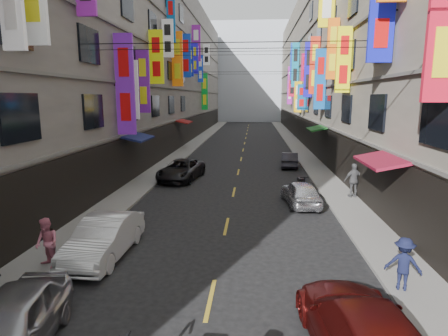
% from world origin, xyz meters
% --- Properties ---
extents(sidewalk_left, '(2.00, 90.00, 0.12)m').
position_xyz_m(sidewalk_left, '(-6.00, 42.00, 0.06)').
color(sidewalk_left, slate).
rests_on(sidewalk_left, ground).
extents(sidewalk_right, '(2.00, 90.00, 0.12)m').
position_xyz_m(sidewalk_right, '(6.00, 42.00, 0.06)').
color(sidewalk_right, slate).
rests_on(sidewalk_right, ground).
extents(building_row_left, '(10.14, 90.00, 19.00)m').
position_xyz_m(building_row_left, '(-11.99, 42.00, 9.49)').
color(building_row_left, gray).
rests_on(building_row_left, ground).
extents(building_row_right, '(10.14, 90.00, 19.00)m').
position_xyz_m(building_row_right, '(11.99, 42.00, 9.49)').
color(building_row_right, gray).
rests_on(building_row_right, ground).
extents(haze_block, '(18.00, 8.00, 22.00)m').
position_xyz_m(haze_block, '(0.00, 92.00, 11.00)').
color(haze_block, '#AAB1BE').
rests_on(haze_block, ground).
extents(shop_signage, '(14.00, 55.00, 11.85)m').
position_xyz_m(shop_signage, '(-0.00, 35.07, 9.06)').
color(shop_signage, '#0D2CA1').
rests_on(shop_signage, ground).
extents(street_awnings, '(13.99, 35.20, 0.41)m').
position_xyz_m(street_awnings, '(-1.26, 26.00, 3.00)').
color(street_awnings, '#124515').
rests_on(street_awnings, ground).
extents(overhead_cables, '(14.00, 38.04, 1.24)m').
position_xyz_m(overhead_cables, '(0.00, 30.00, 8.80)').
color(overhead_cables, black).
rests_on(overhead_cables, ground).
extents(lane_markings, '(0.12, 80.20, 0.01)m').
position_xyz_m(lane_markings, '(0.00, 39.00, 0.00)').
color(lane_markings, gold).
rests_on(lane_markings, ground).
extents(scooter_far_right, '(0.53, 1.80, 1.14)m').
position_xyz_m(scooter_far_right, '(3.95, 24.07, 0.44)').
color(scooter_far_right, black).
rests_on(scooter_far_right, ground).
extents(car_left_near, '(2.23, 4.26, 1.38)m').
position_xyz_m(car_left_near, '(-4.00, 9.39, 0.69)').
color(car_left_near, '#A9A8AD').
rests_on(car_left_near, ground).
extents(car_left_mid, '(1.62, 4.34, 1.42)m').
position_xyz_m(car_left_mid, '(-4.00, 14.51, 0.71)').
color(car_left_mid, white).
rests_on(car_left_mid, ground).
extents(car_left_far, '(2.90, 5.14, 1.36)m').
position_xyz_m(car_left_far, '(-3.74, 27.07, 0.68)').
color(car_left_far, black).
rests_on(car_left_far, ground).
extents(car_right_near, '(2.50, 5.16, 1.45)m').
position_xyz_m(car_right_near, '(3.45, 9.70, 0.72)').
color(car_right_near, '#4E0E0D').
rests_on(car_right_near, ground).
extents(car_right_mid, '(1.96, 3.96, 1.30)m').
position_xyz_m(car_right_mid, '(3.59, 21.57, 0.65)').
color(car_right_mid, silver).
rests_on(car_right_mid, ground).
extents(car_right_far, '(1.54, 3.69, 1.19)m').
position_xyz_m(car_right_far, '(4.00, 32.38, 0.59)').
color(car_right_far, '#28272F').
rests_on(car_right_far, ground).
extents(pedestrian_lfar, '(0.96, 0.88, 1.63)m').
position_xyz_m(pedestrian_lfar, '(-5.40, 13.34, 0.93)').
color(pedestrian_lfar, '#D16F87').
rests_on(pedestrian_lfar, sidewalk_left).
extents(pedestrian_rnear, '(1.10, 0.81, 1.53)m').
position_xyz_m(pedestrian_rnear, '(5.40, 12.80, 0.89)').
color(pedestrian_rnear, '#121633').
rests_on(pedestrian_rnear, sidewalk_right).
extents(pedestrian_rfar, '(1.22, 0.86, 1.88)m').
position_xyz_m(pedestrian_rfar, '(6.60, 22.96, 1.06)').
color(pedestrian_rfar, '#4F4F51').
rests_on(pedestrian_rfar, sidewalk_right).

